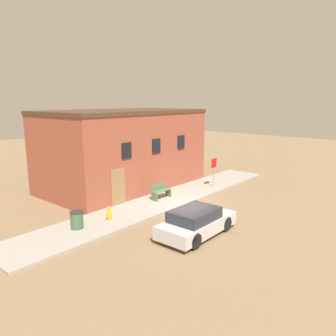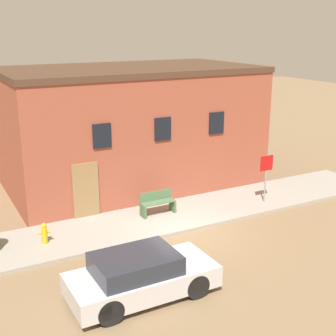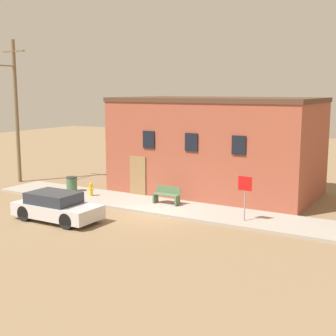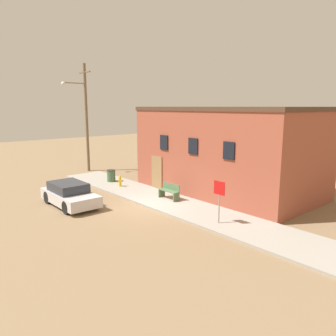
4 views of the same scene
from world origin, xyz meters
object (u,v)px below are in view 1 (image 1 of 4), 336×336
Objects in this scene: trash_bin at (77,220)px; parked_car at (196,222)px; stop_sign at (214,167)px; fire_hydrant at (109,213)px; bench at (161,191)px.

parked_car is (3.15, -4.51, 0.08)m from trash_bin.
parked_car is (-7.33, -3.77, -0.85)m from stop_sign.
fire_hydrant is 4.46m from parked_car.
fire_hydrant is at bearing -11.22° from trash_bin.
bench is 1.62× the size of trash_bin.
parked_car reaches higher than trash_bin.
fire_hydrant is 0.37× the size of stop_sign.
fire_hydrant is at bearing 177.25° from stop_sign.
bench reaches higher than trash_bin.
bench is at bearing 168.32° from stop_sign.
stop_sign reaches higher than parked_car.
bench is (4.41, 0.49, 0.07)m from fire_hydrant.
fire_hydrant is 1.67m from trash_bin.
trash_bin is (-10.47, 0.75, -0.93)m from stop_sign.
trash_bin is at bearing 168.78° from fire_hydrant.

